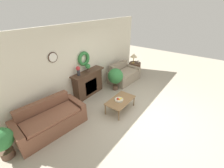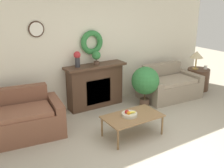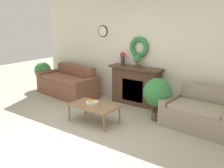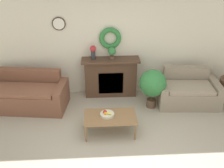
% 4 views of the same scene
% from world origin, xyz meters
% --- Properties ---
extents(ground_plane, '(16.00, 16.00, 0.00)m').
position_xyz_m(ground_plane, '(0.00, 0.00, 0.00)').
color(ground_plane, '#ADA38E').
extents(wall_back, '(6.80, 0.19, 2.70)m').
position_xyz_m(wall_back, '(-0.00, 2.63, 1.35)').
color(wall_back, beige).
rests_on(wall_back, ground_plane).
extents(fireplace, '(1.41, 0.41, 1.00)m').
position_xyz_m(fireplace, '(-0.07, 2.43, 0.50)').
color(fireplace, '#4C3323').
rests_on(fireplace, ground_plane).
extents(couch_left, '(1.97, 1.10, 0.84)m').
position_xyz_m(couch_left, '(-2.08, 1.98, 0.31)').
color(couch_left, brown).
rests_on(couch_left, ground_plane).
extents(loveseat_right, '(1.50, 0.99, 0.81)m').
position_xyz_m(loveseat_right, '(1.77, 1.95, 0.30)').
color(loveseat_right, gray).
rests_on(loveseat_right, ground_plane).
extents(coffee_table, '(1.05, 0.61, 0.40)m').
position_xyz_m(coffee_table, '(-0.16, 0.86, 0.36)').
color(coffee_table, olive).
rests_on(coffee_table, ground_plane).
extents(fruit_bowl, '(0.28, 0.28, 0.12)m').
position_xyz_m(fruit_bowl, '(-0.22, 0.88, 0.44)').
color(fruit_bowl, beige).
rests_on(fruit_bowl, coffee_table).
extents(side_table_by_loveseat, '(0.59, 0.59, 0.58)m').
position_xyz_m(side_table_by_loveseat, '(2.86, 1.96, 0.29)').
color(side_table_by_loveseat, '#4C3323').
rests_on(side_table_by_loveseat, ground_plane).
extents(table_lamp, '(0.35, 0.35, 0.49)m').
position_xyz_m(table_lamp, '(2.79, 2.02, 0.96)').
color(table_lamp, '#B28E42').
rests_on(table_lamp, side_table_by_loveseat).
extents(mug, '(0.09, 0.09, 0.09)m').
position_xyz_m(mug, '(2.99, 1.86, 0.62)').
color(mug, silver).
rests_on(mug, side_table_by_loveseat).
extents(vase_on_mantel_left, '(0.15, 0.15, 0.34)m').
position_xyz_m(vase_on_mantel_left, '(-0.49, 2.43, 1.19)').
color(vase_on_mantel_left, '#2D2D33').
rests_on(vase_on_mantel_left, fireplace).
extents(potted_plant_on_mantel, '(0.19, 0.19, 0.30)m').
position_xyz_m(potted_plant_on_mantel, '(-0.04, 2.41, 1.18)').
color(potted_plant_on_mantel, brown).
rests_on(potted_plant_on_mantel, fireplace).
extents(potted_plant_floor_by_loveseat, '(0.63, 0.63, 0.95)m').
position_xyz_m(potted_plant_floor_by_loveseat, '(0.87, 1.79, 0.61)').
color(potted_plant_floor_by_loveseat, brown).
rests_on(potted_plant_floor_by_loveseat, ground_plane).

